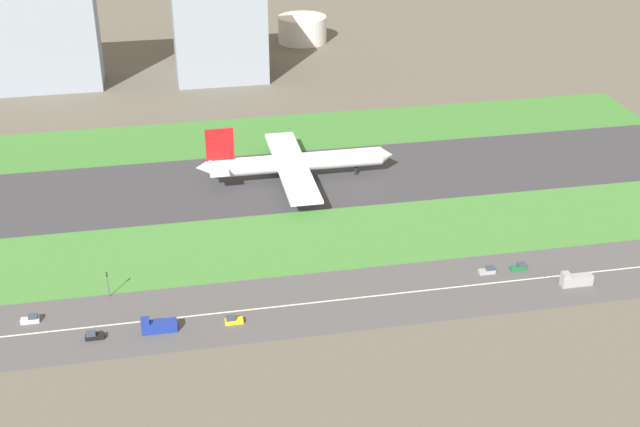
# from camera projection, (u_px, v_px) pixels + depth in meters

# --- Properties ---
(ground_plane) EXTENTS (800.00, 800.00, 0.00)m
(ground_plane) POSITION_uv_depth(u_px,v_px,m) (299.00, 180.00, 278.82)
(ground_plane) COLOR #5B564C
(runway) EXTENTS (280.00, 46.00, 0.10)m
(runway) POSITION_uv_depth(u_px,v_px,m) (299.00, 179.00, 278.80)
(runway) COLOR #38383D
(runway) RESTS_ON ground_plane
(grass_median_north) EXTENTS (280.00, 36.00, 0.10)m
(grass_median_north) POSITION_uv_depth(u_px,v_px,m) (280.00, 133.00, 314.49)
(grass_median_north) COLOR #3D7A33
(grass_median_north) RESTS_ON ground_plane
(grass_median_south) EXTENTS (280.00, 36.00, 0.10)m
(grass_median_south) POSITION_uv_depth(u_px,v_px,m) (323.00, 239.00, 243.11)
(grass_median_south) COLOR #427F38
(grass_median_south) RESTS_ON ground_plane
(highway) EXTENTS (280.00, 28.00, 0.10)m
(highway) POSITION_uv_depth(u_px,v_px,m) (348.00, 299.00, 215.26)
(highway) COLOR #4C4C4F
(highway) RESTS_ON ground_plane
(highway_centerline) EXTENTS (266.00, 0.50, 0.01)m
(highway_centerline) POSITION_uv_depth(u_px,v_px,m) (348.00, 299.00, 215.23)
(highway_centerline) COLOR silver
(highway_centerline) RESTS_ON highway
(airliner) EXTENTS (65.00, 56.00, 19.70)m
(airliner) POSITION_uv_depth(u_px,v_px,m) (293.00, 163.00, 275.61)
(airliner) COLOR white
(airliner) RESTS_ON runway
(car_3) EXTENTS (4.40, 1.80, 2.00)m
(car_3) POSITION_uv_depth(u_px,v_px,m) (519.00, 267.00, 227.52)
(car_3) COLOR #19662D
(car_3) RESTS_ON highway
(truck_0) EXTENTS (8.40, 2.50, 4.00)m
(truck_0) POSITION_uv_depth(u_px,v_px,m) (158.00, 326.00, 201.94)
(truck_0) COLOR navy
(truck_0) RESTS_ON highway
(truck_1) EXTENTS (8.40, 2.50, 4.00)m
(truck_1) POSITION_uv_depth(u_px,v_px,m) (576.00, 280.00, 220.42)
(truck_1) COLOR #99999E
(truck_1) RESTS_ON highway
(car_2) EXTENTS (4.40, 1.80, 2.00)m
(car_2) POSITION_uv_depth(u_px,v_px,m) (31.00, 319.00, 205.77)
(car_2) COLOR silver
(car_2) RESTS_ON highway
(car_0) EXTENTS (4.40, 1.80, 2.00)m
(car_0) POSITION_uv_depth(u_px,v_px,m) (233.00, 320.00, 205.37)
(car_0) COLOR yellow
(car_0) RESTS_ON highway
(car_1) EXTENTS (4.40, 1.80, 2.00)m
(car_1) POSITION_uv_depth(u_px,v_px,m) (94.00, 336.00, 199.69)
(car_1) COLOR black
(car_1) RESTS_ON highway
(car_4) EXTENTS (4.40, 1.80, 2.00)m
(car_4) POSITION_uv_depth(u_px,v_px,m) (488.00, 270.00, 225.98)
(car_4) COLOR #99999E
(car_4) RESTS_ON highway
(traffic_light) EXTENTS (0.36, 0.50, 7.20)m
(traffic_light) POSITION_uv_depth(u_px,v_px,m) (108.00, 282.00, 214.35)
(traffic_light) COLOR #4C4C51
(traffic_light) RESTS_ON highway
(terminal_building) EXTENTS (48.53, 24.69, 46.09)m
(terminal_building) POSITION_uv_depth(u_px,v_px,m) (38.00, 33.00, 351.93)
(terminal_building) COLOR gray
(terminal_building) RESTS_ON ground_plane
(hangar_building) EXTENTS (38.73, 33.21, 41.96)m
(hangar_building) POSITION_uv_depth(u_px,v_px,m) (219.00, 29.00, 365.80)
(hangar_building) COLOR gray
(hangar_building) RESTS_ON ground_plane
(fuel_tank_west) EXTENTS (23.91, 23.91, 12.74)m
(fuel_tank_west) POSITION_uv_depth(u_px,v_px,m) (302.00, 29.00, 419.38)
(fuel_tank_west) COLOR silver
(fuel_tank_west) RESTS_ON ground_plane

